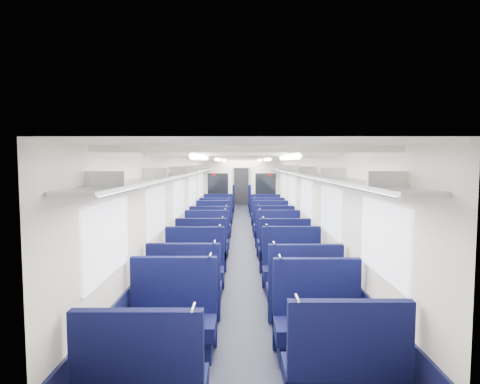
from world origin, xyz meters
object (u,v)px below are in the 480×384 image
at_px(seat_8, 202,254).
at_px(seat_18, 218,216).
at_px(seat_7, 292,271).
at_px(seat_6, 194,272).
at_px(seat_16, 216,221).
at_px(seat_19, 266,216).
at_px(seat_3, 318,327).
at_px(seat_20, 221,209).
at_px(seat_2, 172,324).
at_px(seat_10, 206,243).
at_px(end_door, 241,185).
at_px(seat_23, 261,206).
at_px(bulkhead, 242,189).
at_px(seat_12, 210,235).
at_px(seat_4, 185,294).
at_px(seat_15, 271,227).
at_px(seat_27, 258,201).
at_px(seat_25, 260,203).
at_px(seat_11, 279,243).
at_px(seat_13, 274,234).
at_px(seat_14, 213,227).
at_px(seat_22, 222,206).
at_px(seat_1, 344,381).
at_px(seat_17, 268,221).
at_px(seat_21, 262,209).
at_px(seat_26, 224,201).
at_px(seat_5, 303,295).
at_px(seat_9, 284,254).

distance_m(seat_8, seat_18, 5.73).
bearing_deg(seat_7, seat_6, -178.23).
bearing_deg(seat_16, seat_19, 34.40).
distance_m(seat_3, seat_20, 11.25).
xyz_separation_m(seat_2, seat_10, (0.00, 4.47, 0.00)).
distance_m(end_door, seat_18, 6.88).
distance_m(seat_18, seat_23, 3.59).
distance_m(bulkhead, seat_8, 6.70).
bearing_deg(seat_12, seat_8, -90.00).
xyz_separation_m(seat_2, seat_4, (0.00, 1.03, 0.00)).
xyz_separation_m(seat_15, seat_27, (0.00, 7.72, 0.00)).
bearing_deg(seat_25, bulkhead, -103.72).
bearing_deg(seat_20, seat_11, -75.80).
xyz_separation_m(seat_6, seat_18, (0.00, 7.03, 0.00)).
distance_m(seat_3, seat_19, 9.10).
xyz_separation_m(seat_13, seat_14, (-1.66, 1.08, 0.00)).
distance_m(seat_18, seat_25, 4.58).
height_order(seat_10, seat_25, same).
xyz_separation_m(seat_12, seat_22, (0.00, 6.73, 0.00)).
relative_size(seat_8, seat_27, 1.00).
relative_size(seat_15, seat_27, 1.00).
bearing_deg(end_door, seat_27, -60.18).
relative_size(seat_12, seat_18, 1.00).
bearing_deg(end_door, seat_16, -95.88).
xyz_separation_m(seat_1, seat_2, (-1.66, 1.17, 0.00)).
bearing_deg(seat_27, seat_17, -90.00).
relative_size(seat_11, seat_21, 1.00).
distance_m(seat_4, seat_25, 12.50).
height_order(seat_25, seat_27, same).
height_order(seat_2, seat_13, same).
height_order(seat_16, seat_22, same).
bearing_deg(seat_20, seat_27, 64.36).
bearing_deg(seat_16, seat_26, 90.00).
relative_size(seat_4, seat_17, 1.00).
height_order(seat_5, seat_18, same).
bearing_deg(seat_12, end_door, 85.44).
bearing_deg(seat_23, seat_16, -110.47).
bearing_deg(seat_8, seat_21, 77.99).
bearing_deg(seat_10, seat_11, 0.94).
relative_size(bulkhead, seat_27, 2.49).
height_order(seat_8, seat_23, same).
bearing_deg(seat_9, seat_15, 90.00).
bearing_deg(bulkhead, seat_13, -79.12).
relative_size(seat_3, seat_15, 1.00).
bearing_deg(bulkhead, seat_16, -111.31).
bearing_deg(seat_1, seat_12, 103.88).
bearing_deg(seat_16, bulkhead, 68.69).
distance_m(seat_2, seat_25, 13.53).
height_order(seat_5, seat_17, same).
height_order(seat_10, seat_15, same).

